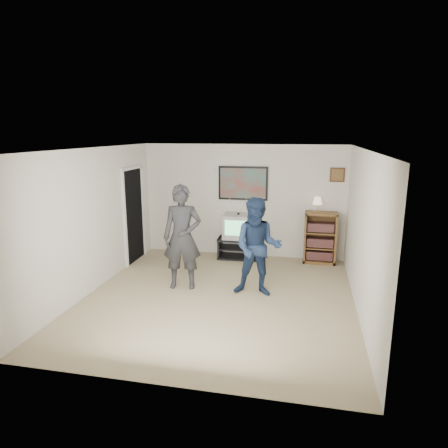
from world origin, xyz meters
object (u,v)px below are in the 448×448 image
at_px(media_stand, 239,248).
at_px(person_short, 258,247).
at_px(crt_television, 238,226).
at_px(person_tall, 182,237).
at_px(bookshelf, 320,238).

bearing_deg(media_stand, person_short, -73.88).
distance_m(crt_television, person_tall, 2.03).
height_order(media_stand, bookshelf, bookshelf).
height_order(crt_television, person_tall, person_tall).
bearing_deg(person_tall, person_short, -11.88).
bearing_deg(person_tall, media_stand, 60.28).
bearing_deg(crt_television, person_short, -71.24).
height_order(media_stand, person_short, person_short).
distance_m(crt_television, person_short, 2.07).
relative_size(media_stand, crt_television, 1.49).
xyz_separation_m(person_tall, person_short, (1.35, -0.06, -0.09)).
bearing_deg(person_short, media_stand, 107.49).
relative_size(bookshelf, person_tall, 0.59).
bearing_deg(bookshelf, media_stand, -178.36).
distance_m(crt_television, bookshelf, 1.78).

